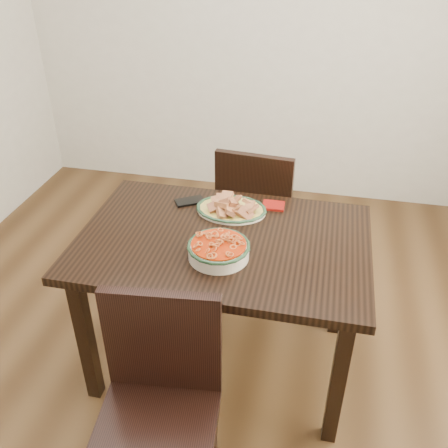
% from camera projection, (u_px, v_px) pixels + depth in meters
% --- Properties ---
extents(floor, '(3.50, 3.50, 0.00)m').
position_uv_depth(floor, '(204.00, 336.00, 2.70)').
color(floor, '#3D2713').
rests_on(floor, ground).
extents(wall_back, '(3.50, 0.10, 2.60)m').
position_uv_depth(wall_back, '(262.00, 21.00, 3.44)').
color(wall_back, beige).
rests_on(wall_back, ground).
extents(dining_table, '(1.26, 0.84, 0.75)m').
position_uv_depth(dining_table, '(223.00, 255.00, 2.22)').
color(dining_table, black).
rests_on(dining_table, ground).
extents(chair_far, '(0.46, 0.46, 0.89)m').
position_uv_depth(chair_far, '(257.00, 210.00, 2.86)').
color(chair_far, black).
rests_on(chair_far, ground).
extents(chair_near, '(0.46, 0.46, 0.89)m').
position_uv_depth(chair_near, '(159.00, 397.00, 1.76)').
color(chair_near, black).
rests_on(chair_near, ground).
extents(fish_plate, '(0.33, 0.25, 0.11)m').
position_uv_depth(fish_plate, '(231.00, 203.00, 2.33)').
color(fish_plate, '#EEE4C9').
rests_on(fish_plate, dining_table).
extents(noodle_bowl, '(0.26, 0.26, 0.08)m').
position_uv_depth(noodle_bowl, '(219.00, 248.00, 2.03)').
color(noodle_bowl, beige).
rests_on(noodle_bowl, dining_table).
extents(smartphone, '(0.15, 0.13, 0.01)m').
position_uv_depth(smartphone, '(190.00, 201.00, 2.43)').
color(smartphone, black).
rests_on(smartphone, dining_table).
extents(napkin, '(0.11, 0.09, 0.01)m').
position_uv_depth(napkin, '(273.00, 206.00, 2.39)').
color(napkin, maroon).
rests_on(napkin, dining_table).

